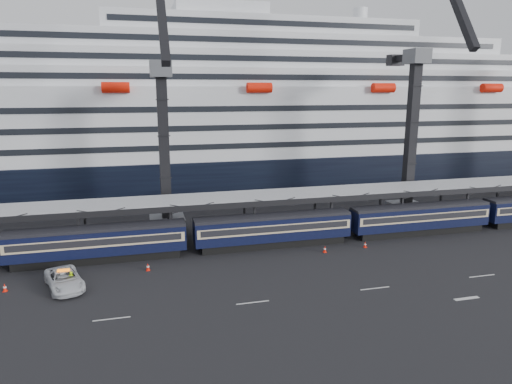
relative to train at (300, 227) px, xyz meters
The scene contains 13 objects.
ground 11.25m from the train, 65.06° to the right, with size 260.00×260.00×0.00m, color black.
lane_markings 20.02m from the train, 49.95° to the right, with size 111.00×4.27×0.02m.
train is the anchor object (origin of this frame).
canopy 6.85m from the train, 40.71° to the left, with size 130.00×6.25×5.53m.
cruise_ship 37.56m from the train, 84.34° to the left, with size 214.09×28.84×34.00m.
crane_dark_near 20.10m from the train, 150.76° to the left, with size 4.50×17.75×35.08m.
crane_dark_mid 23.83m from the train, 21.11° to the left, with size 4.50×18.24×39.64m.
pickup_truck 26.84m from the train, 165.69° to the right, with size 2.88×6.25×1.74m, color silver.
worker 26.22m from the train, 165.43° to the right, with size 0.59×0.39×1.63m, color #B5F30C.
traffic_cone_b 31.95m from the train, 169.13° to the right, with size 0.40×0.40×0.80m.
traffic_cone_c 18.75m from the train, 167.23° to the right, with size 0.41×0.41×0.82m.
traffic_cone_d 4.44m from the train, 62.73° to the right, with size 0.40×0.40×0.80m.
traffic_cone_e 8.10m from the train, 24.09° to the right, with size 0.37×0.37×0.73m.
Camera 1 is at (-22.94, -40.27, 18.48)m, focal length 32.00 mm.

